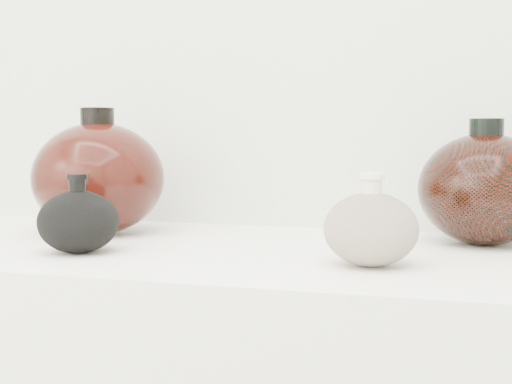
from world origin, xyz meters
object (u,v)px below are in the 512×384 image
(black_gourd_vase, at_px, (78,221))
(right_round_pot, at_px, (485,189))
(cream_gourd_vase, at_px, (371,229))
(left_round_pot, at_px, (98,178))

(black_gourd_vase, xyz_separation_m, right_round_pot, (0.54, 0.24, 0.04))
(cream_gourd_vase, xyz_separation_m, left_round_pot, (-0.47, 0.16, 0.05))
(cream_gourd_vase, height_order, left_round_pot, left_round_pot)
(cream_gourd_vase, distance_m, right_round_pot, 0.26)
(cream_gourd_vase, height_order, right_round_pot, right_round_pot)
(cream_gourd_vase, bearing_deg, right_round_pot, 57.34)
(black_gourd_vase, height_order, right_round_pot, right_round_pot)
(cream_gourd_vase, bearing_deg, black_gourd_vase, -177.38)
(cream_gourd_vase, relative_size, left_round_pot, 0.50)
(cream_gourd_vase, distance_m, left_round_pot, 0.50)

